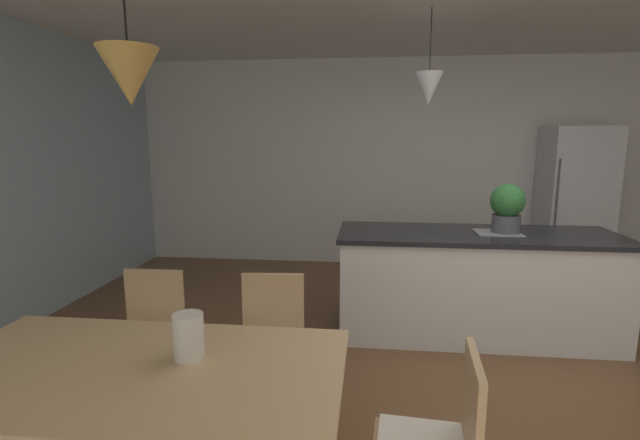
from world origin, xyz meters
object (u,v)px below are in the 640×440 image
object	(u,v)px
dining_table	(136,382)
kitchen_island	(475,283)
chair_far_left	(147,338)
vase_on_dining_table	(189,336)
chair_far_right	(271,344)
refrigerator	(573,203)
potted_plant_on_island	(507,207)

from	to	relation	value
dining_table	kitchen_island	xyz separation A→B (m)	(1.87, 2.22, -0.21)
dining_table	kitchen_island	world-z (taller)	kitchen_island
chair_far_left	vase_on_dining_table	xyz separation A→B (m)	(0.59, -0.74, 0.37)
chair_far_right	vase_on_dining_table	xyz separation A→B (m)	(-0.19, -0.74, 0.37)
chair_far_right	refrigerator	size ratio (longest dim) A/B	0.48
chair_far_right	kitchen_island	xyz separation A→B (m)	(1.48, 1.39, -0.01)
chair_far_right	kitchen_island	bearing A→B (deg)	43.12
dining_table	vase_on_dining_table	distance (m)	0.28
refrigerator	potted_plant_on_island	world-z (taller)	refrigerator
refrigerator	potted_plant_on_island	bearing A→B (deg)	-124.98
potted_plant_on_island	kitchen_island	bearing A→B (deg)	180.00
kitchen_island	potted_plant_on_island	world-z (taller)	potted_plant_on_island
chair_far_left	refrigerator	world-z (taller)	refrigerator
chair_far_left	potted_plant_on_island	size ratio (longest dim) A/B	2.10
potted_plant_on_island	chair_far_right	bearing A→B (deg)	-140.87
refrigerator	kitchen_island	bearing A→B (deg)	-129.32
dining_table	potted_plant_on_island	bearing A→B (deg)	46.79
kitchen_island	potted_plant_on_island	xyz separation A→B (m)	(0.22, -0.00, 0.66)
refrigerator	vase_on_dining_table	distance (m)	5.13
vase_on_dining_table	chair_far_right	bearing A→B (deg)	75.65
kitchen_island	potted_plant_on_island	size ratio (longest dim) A/B	5.63
dining_table	chair_far_right	bearing A→B (deg)	65.28
refrigerator	vase_on_dining_table	world-z (taller)	refrigerator
dining_table	chair_far_left	distance (m)	0.95
dining_table	chair_far_right	distance (m)	0.94
dining_table	chair_far_left	world-z (taller)	chair_far_left
chair_far_left	vase_on_dining_table	bearing A→B (deg)	-51.57
chair_far_right	vase_on_dining_table	world-z (taller)	vase_on_dining_table
chair_far_right	potted_plant_on_island	xyz separation A→B (m)	(1.70, 1.39, 0.65)
chair_far_left	chair_far_right	bearing A→B (deg)	-0.01
potted_plant_on_island	dining_table	bearing A→B (deg)	-133.21
dining_table	refrigerator	size ratio (longest dim) A/B	0.95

